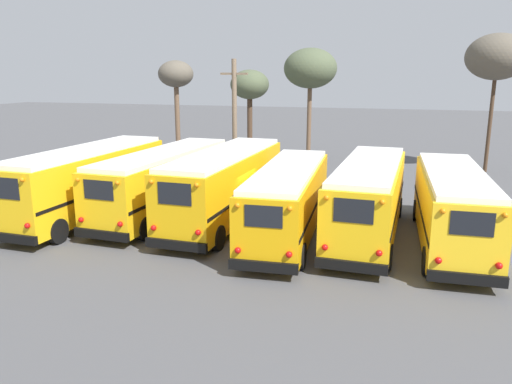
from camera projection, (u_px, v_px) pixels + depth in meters
ground_plane at (256, 227)px, 22.55m from camera, size 160.00×160.00×0.00m
school_bus_0 at (88, 180)px, 23.79m from camera, size 2.90×10.32×3.35m
school_bus_1 at (165, 180)px, 24.33m from camera, size 3.03×10.61×3.13m
school_bus_2 at (225, 184)px, 23.08m from camera, size 2.83×10.39×3.32m
school_bus_3 at (288, 199)px, 21.03m from camera, size 2.87×10.07×3.00m
school_bus_4 at (369, 197)px, 20.83m from camera, size 2.84×9.83×3.22m
school_bus_5 at (452, 206)px, 19.74m from camera, size 2.67×9.48×3.08m
utility_pole at (235, 118)px, 32.16m from camera, size 1.80×0.31×7.66m
bare_tree_0 at (497, 57)px, 33.36m from camera, size 4.11×4.11×9.39m
bare_tree_1 at (176, 76)px, 40.50m from camera, size 2.86×2.86×7.79m
bare_tree_2 at (250, 86)px, 38.42m from camera, size 2.99×2.99×7.05m
bare_tree_3 at (310, 69)px, 37.41m from camera, size 3.99×3.99×8.63m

